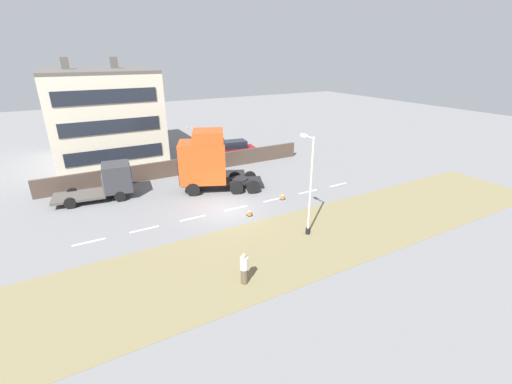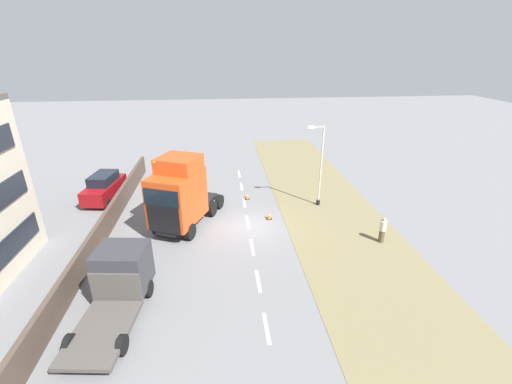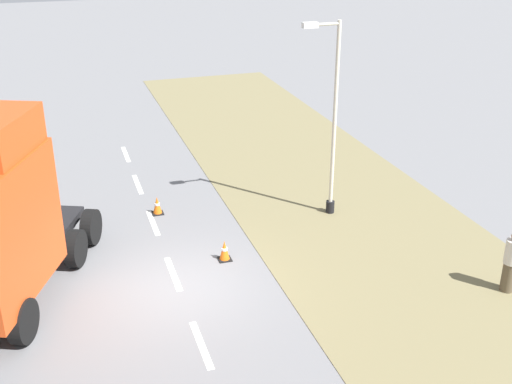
% 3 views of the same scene
% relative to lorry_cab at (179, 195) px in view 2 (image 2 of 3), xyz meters
% --- Properties ---
extents(ground_plane, '(120.00, 120.00, 0.00)m').
position_rel_lorry_cab_xyz_m(ground_plane, '(-4.34, 0.28, -2.42)').
color(ground_plane, slate).
rests_on(ground_plane, ground).
extents(grass_verge, '(7.00, 44.00, 0.01)m').
position_rel_lorry_cab_xyz_m(grass_verge, '(-10.34, 0.28, -2.41)').
color(grass_verge, olive).
rests_on(grass_verge, ground).
extents(lane_markings, '(0.16, 21.00, 0.00)m').
position_rel_lorry_cab_xyz_m(lane_markings, '(-4.34, -0.42, -2.42)').
color(lane_markings, white).
rests_on(lane_markings, ground).
extents(boundary_wall, '(0.25, 24.00, 1.48)m').
position_rel_lorry_cab_xyz_m(boundary_wall, '(4.66, 0.28, -1.68)').
color(boundary_wall, '#4C3D33').
rests_on(boundary_wall, ground).
extents(lorry_cab, '(4.73, 6.64, 4.99)m').
position_rel_lorry_cab_xyz_m(lorry_cab, '(0.00, 0.00, 0.00)').
color(lorry_cab, black).
rests_on(lorry_cab, ground).
extents(flatbed_truck, '(2.90, 5.82, 2.62)m').
position_rel_lorry_cab_xyz_m(flatbed_truck, '(2.07, 6.86, -1.04)').
color(flatbed_truck, '#333338').
rests_on(flatbed_truck, ground).
extents(parked_car, '(2.39, 4.68, 2.04)m').
position_rel_lorry_cab_xyz_m(parked_car, '(6.39, -5.43, -1.43)').
color(parked_car, maroon).
rests_on(parked_car, ground).
extents(lamp_post, '(1.25, 0.27, 6.03)m').
position_rel_lorry_cab_xyz_m(lamp_post, '(-9.74, -2.60, 0.45)').
color(lamp_post, black).
rests_on(lamp_post, ground).
extents(pedestrian, '(0.39, 0.39, 1.66)m').
position_rel_lorry_cab_xyz_m(pedestrian, '(-12.23, 3.01, -1.61)').
color(pedestrian, brown).
rests_on(pedestrian, ground).
extents(traffic_cone_lead, '(0.36, 0.36, 0.58)m').
position_rel_lorry_cab_xyz_m(traffic_cone_lead, '(-4.60, -4.23, -2.14)').
color(traffic_cone_lead, black).
rests_on(traffic_cone_lead, ground).
extents(traffic_cone_trailing, '(0.36, 0.36, 0.58)m').
position_rel_lorry_cab_xyz_m(traffic_cone_trailing, '(-5.85, -0.73, -2.14)').
color(traffic_cone_trailing, black).
rests_on(traffic_cone_trailing, ground).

